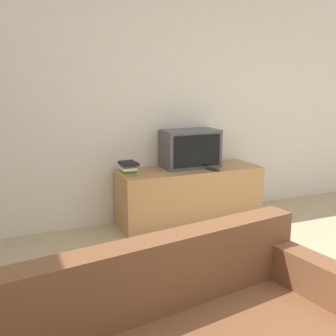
# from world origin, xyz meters

# --- Properties ---
(wall_back) EXTENTS (9.00, 0.06, 2.60)m
(wall_back) POSITION_xyz_m (0.00, 3.03, 1.30)
(wall_back) COLOR silver
(wall_back) RESTS_ON ground_plane
(tv_stand) EXTENTS (1.63, 0.53, 0.62)m
(tv_stand) POSITION_xyz_m (0.11, 2.72, 0.31)
(tv_stand) COLOR tan
(tv_stand) RESTS_ON ground_plane
(television) EXTENTS (0.64, 0.35, 0.43)m
(television) POSITION_xyz_m (0.15, 2.81, 0.83)
(television) COLOR #4C4C51
(television) RESTS_ON tv_stand
(book_stack) EXTENTS (0.18, 0.23, 0.13)m
(book_stack) POSITION_xyz_m (-0.61, 2.74, 0.68)
(book_stack) COLOR gold
(book_stack) RESTS_ON tv_stand
(remote_on_stand) EXTENTS (0.09, 0.17, 0.02)m
(remote_on_stand) POSITION_xyz_m (0.30, 2.55, 0.63)
(remote_on_stand) COLOR #2D2D2D
(remote_on_stand) RESTS_ON tv_stand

